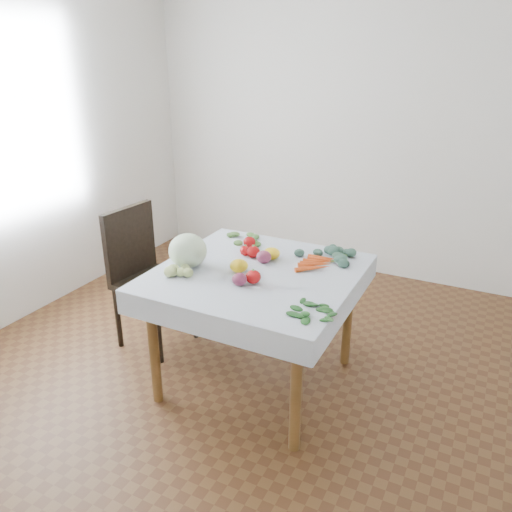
{
  "coord_description": "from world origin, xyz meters",
  "views": [
    {
      "loc": [
        1.18,
        -2.36,
        1.94
      ],
      "look_at": [
        -0.04,
        0.06,
        0.82
      ],
      "focal_mm": 35.0,
      "sensor_mm": 36.0,
      "label": 1
    }
  ],
  "objects_px": {
    "chair": "(143,268)",
    "cabbage": "(188,251)",
    "table": "(257,287)",
    "heirloom_back": "(272,253)",
    "carrot_bunch": "(318,263)"
  },
  "relations": [
    {
      "from": "chair",
      "to": "cabbage",
      "type": "bearing_deg",
      "value": -22.41
    },
    {
      "from": "cabbage",
      "to": "heirloom_back",
      "type": "bearing_deg",
      "value": 39.89
    },
    {
      "from": "cabbage",
      "to": "carrot_bunch",
      "type": "height_order",
      "value": "cabbage"
    },
    {
      "from": "cabbage",
      "to": "carrot_bunch",
      "type": "distance_m",
      "value": 0.77
    },
    {
      "from": "chair",
      "to": "cabbage",
      "type": "height_order",
      "value": "chair"
    },
    {
      "from": "heirloom_back",
      "to": "chair",
      "type": "bearing_deg",
      "value": -173.35
    },
    {
      "from": "table",
      "to": "chair",
      "type": "bearing_deg",
      "value": 173.94
    },
    {
      "from": "heirloom_back",
      "to": "carrot_bunch",
      "type": "bearing_deg",
      "value": 6.19
    },
    {
      "from": "cabbage",
      "to": "carrot_bunch",
      "type": "relative_size",
      "value": 0.76
    },
    {
      "from": "carrot_bunch",
      "to": "chair",
      "type": "bearing_deg",
      "value": -173.46
    },
    {
      "from": "table",
      "to": "chair",
      "type": "relative_size",
      "value": 1.03
    },
    {
      "from": "table",
      "to": "carrot_bunch",
      "type": "bearing_deg",
      "value": 39.25
    },
    {
      "from": "table",
      "to": "heirloom_back",
      "type": "distance_m",
      "value": 0.25
    },
    {
      "from": "cabbage",
      "to": "carrot_bunch",
      "type": "xyz_separation_m",
      "value": [
        0.68,
        0.36,
        -0.09
      ]
    },
    {
      "from": "cabbage",
      "to": "chair",
      "type": "bearing_deg",
      "value": 157.59
    }
  ]
}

